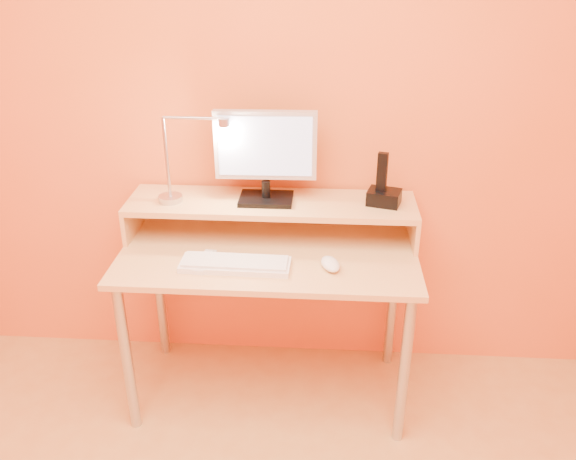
# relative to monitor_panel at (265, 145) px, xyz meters

# --- Properties ---
(wall_back) EXTENTS (3.00, 0.04, 2.50)m
(wall_back) POSITION_rel_monitor_panel_xyz_m (0.02, 0.16, 0.13)
(wall_back) COLOR orange
(wall_back) RESTS_ON floor
(desk_leg_fl) EXTENTS (0.04, 0.04, 0.69)m
(desk_leg_fl) POSITION_rel_monitor_panel_xyz_m (-0.53, -0.41, -0.77)
(desk_leg_fl) COLOR #B2B2BA
(desk_leg_fl) RESTS_ON floor
(desk_leg_fr) EXTENTS (0.04, 0.04, 0.69)m
(desk_leg_fr) POSITION_rel_monitor_panel_xyz_m (0.57, -0.41, -0.77)
(desk_leg_fr) COLOR #B2B2BA
(desk_leg_fr) RESTS_ON floor
(desk_leg_bl) EXTENTS (0.04, 0.04, 0.69)m
(desk_leg_bl) POSITION_rel_monitor_panel_xyz_m (-0.53, 0.09, -0.77)
(desk_leg_bl) COLOR #B2B2BA
(desk_leg_bl) RESTS_ON floor
(desk_leg_br) EXTENTS (0.04, 0.04, 0.69)m
(desk_leg_br) POSITION_rel_monitor_panel_xyz_m (0.57, 0.09, -0.77)
(desk_leg_br) COLOR #B2B2BA
(desk_leg_br) RESTS_ON floor
(desk_lower) EXTENTS (1.20, 0.60, 0.02)m
(desk_lower) POSITION_rel_monitor_panel_xyz_m (0.02, -0.16, -0.41)
(desk_lower) COLOR tan
(desk_lower) RESTS_ON floor
(shelf_riser_left) EXTENTS (0.02, 0.30, 0.14)m
(shelf_riser_left) POSITION_rel_monitor_panel_xyz_m (-0.57, -0.01, -0.33)
(shelf_riser_left) COLOR tan
(shelf_riser_left) RESTS_ON desk_lower
(shelf_riser_right) EXTENTS (0.02, 0.30, 0.14)m
(shelf_riser_right) POSITION_rel_monitor_panel_xyz_m (0.61, -0.01, -0.33)
(shelf_riser_right) COLOR tan
(shelf_riser_right) RESTS_ON desk_lower
(desk_shelf) EXTENTS (1.20, 0.30, 0.02)m
(desk_shelf) POSITION_rel_monitor_panel_xyz_m (0.02, -0.01, -0.25)
(desk_shelf) COLOR tan
(desk_shelf) RESTS_ON desk_lower
(monitor_foot) EXTENTS (0.22, 0.16, 0.02)m
(monitor_foot) POSITION_rel_monitor_panel_xyz_m (0.00, -0.01, -0.23)
(monitor_foot) COLOR black
(monitor_foot) RESTS_ON desk_shelf
(monitor_neck) EXTENTS (0.04, 0.04, 0.07)m
(monitor_neck) POSITION_rel_monitor_panel_xyz_m (0.00, -0.01, -0.19)
(monitor_neck) COLOR black
(monitor_neck) RESTS_ON monitor_foot
(monitor_panel) EXTENTS (0.41, 0.04, 0.28)m
(monitor_panel) POSITION_rel_monitor_panel_xyz_m (0.00, 0.00, 0.00)
(monitor_panel) COLOR #B9B9BC
(monitor_panel) RESTS_ON monitor_neck
(monitor_back) EXTENTS (0.37, 0.02, 0.24)m
(monitor_back) POSITION_rel_monitor_panel_xyz_m (0.00, 0.02, 0.00)
(monitor_back) COLOR black
(monitor_back) RESTS_ON monitor_panel
(monitor_screen) EXTENTS (0.37, 0.01, 0.24)m
(monitor_screen) POSITION_rel_monitor_panel_xyz_m (0.00, -0.02, 0.00)
(monitor_screen) COLOR #A5B3DC
(monitor_screen) RESTS_ON monitor_panel
(lamp_base) EXTENTS (0.10, 0.10, 0.02)m
(lamp_base) POSITION_rel_monitor_panel_xyz_m (-0.40, -0.04, -0.23)
(lamp_base) COLOR #B2B2BA
(lamp_base) RESTS_ON desk_shelf
(lamp_post) EXTENTS (0.01, 0.01, 0.33)m
(lamp_post) POSITION_rel_monitor_panel_xyz_m (-0.40, -0.04, -0.05)
(lamp_post) COLOR #B2B2BA
(lamp_post) RESTS_ON lamp_base
(lamp_arm) EXTENTS (0.24, 0.01, 0.01)m
(lamp_arm) POSITION_rel_monitor_panel_xyz_m (-0.28, -0.04, 0.12)
(lamp_arm) COLOR #B2B2BA
(lamp_arm) RESTS_ON lamp_post
(lamp_head) EXTENTS (0.04, 0.04, 0.03)m
(lamp_head) POSITION_rel_monitor_panel_xyz_m (-0.16, -0.04, 0.10)
(lamp_head) COLOR #B2B2BA
(lamp_head) RESTS_ON lamp_arm
(lamp_bulb) EXTENTS (0.03, 0.03, 0.00)m
(lamp_bulb) POSITION_rel_monitor_panel_xyz_m (-0.16, -0.04, 0.09)
(lamp_bulb) COLOR #FFEAC6
(lamp_bulb) RESTS_ON lamp_head
(phone_dock) EXTENTS (0.15, 0.13, 0.06)m
(phone_dock) POSITION_rel_monitor_panel_xyz_m (0.48, -0.01, -0.21)
(phone_dock) COLOR black
(phone_dock) RESTS_ON desk_shelf
(phone_handset) EXTENTS (0.05, 0.03, 0.16)m
(phone_handset) POSITION_rel_monitor_panel_xyz_m (0.47, -0.01, -0.10)
(phone_handset) COLOR black
(phone_handset) RESTS_ON phone_dock
(phone_led) EXTENTS (0.01, 0.00, 0.04)m
(phone_led) POSITION_rel_monitor_panel_xyz_m (0.53, -0.06, -0.21)
(phone_led) COLOR #232DFF
(phone_led) RESTS_ON phone_dock
(keyboard) EXTENTS (0.43, 0.15, 0.02)m
(keyboard) POSITION_rel_monitor_panel_xyz_m (-0.09, -0.29, -0.39)
(keyboard) COLOR white
(keyboard) RESTS_ON desk_lower
(mouse) EXTENTS (0.10, 0.13, 0.04)m
(mouse) POSITION_rel_monitor_panel_xyz_m (0.27, -0.28, -0.38)
(mouse) COLOR white
(mouse) RESTS_ON desk_lower
(remote_control) EXTENTS (0.07, 0.18, 0.02)m
(remote_control) POSITION_rel_monitor_panel_xyz_m (-0.22, -0.27, -0.39)
(remote_control) COLOR white
(remote_control) RESTS_ON desk_lower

